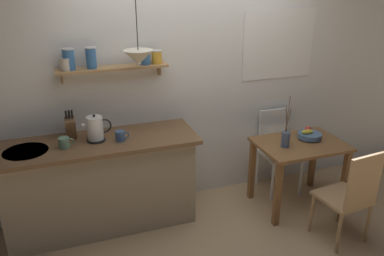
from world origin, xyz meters
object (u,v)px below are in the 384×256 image
at_px(fruit_bowl, 309,135).
at_px(electric_kettle, 96,129).
at_px(pendant_lamp, 138,57).
at_px(dining_chair_near, 351,194).
at_px(coffee_mug_by_sink, 64,143).
at_px(coffee_mug_spare, 120,136).
at_px(dining_chair_far, 277,146).
at_px(twig_vase, 286,138).
at_px(dining_table, 299,154).
at_px(knife_block, 71,127).

height_order(fruit_bowl, electric_kettle, electric_kettle).
bearing_deg(fruit_bowl, pendant_lamp, 173.73).
height_order(dining_chair_near, electric_kettle, electric_kettle).
distance_m(dining_chair_near, coffee_mug_by_sink, 2.58).
height_order(dining_chair_near, coffee_mug_spare, coffee_mug_spare).
xyz_separation_m(dining_chair_near, pendant_lamp, (-1.66, 0.97, 1.15)).
bearing_deg(fruit_bowl, dining_chair_far, 115.81).
distance_m(fruit_bowl, electric_kettle, 2.18).
xyz_separation_m(twig_vase, electric_kettle, (-1.81, 0.31, 0.22)).
distance_m(dining_chair_far, fruit_bowl, 0.45).
bearing_deg(dining_chair_far, dining_table, -87.80).
relative_size(dining_chair_far, coffee_mug_by_sink, 6.78).
xyz_separation_m(dining_table, coffee_mug_by_sink, (-2.29, 0.22, 0.38)).
bearing_deg(coffee_mug_by_sink, fruit_bowl, -3.56).
relative_size(fruit_bowl, twig_vase, 0.47).
height_order(twig_vase, electric_kettle, twig_vase).
xyz_separation_m(twig_vase, coffee_mug_spare, (-1.60, 0.24, 0.16)).
xyz_separation_m(coffee_mug_by_sink, pendant_lamp, (0.70, 0.04, 0.69)).
height_order(dining_chair_far, twig_vase, twig_vase).
relative_size(coffee_mug_by_sink, coffee_mug_spare, 1.05).
height_order(dining_chair_far, coffee_mug_by_sink, coffee_mug_by_sink).
distance_m(fruit_bowl, coffee_mug_spare, 1.96).
bearing_deg(dining_chair_far, twig_vase, -113.87).
distance_m(fruit_bowl, pendant_lamp, 1.96).
bearing_deg(knife_block, coffee_mug_spare, -26.70).
distance_m(twig_vase, coffee_mug_spare, 1.62).
xyz_separation_m(dining_chair_near, twig_vase, (-0.28, 0.68, 0.30)).
bearing_deg(twig_vase, knife_block, 167.46).
relative_size(knife_block, pendant_lamp, 0.44).
distance_m(dining_chair_near, electric_kettle, 2.37).
xyz_separation_m(electric_kettle, coffee_mug_spare, (0.21, -0.08, -0.07)).
relative_size(dining_chair_far, electric_kettle, 3.54).
distance_m(electric_kettle, pendant_lamp, 0.76).
bearing_deg(fruit_bowl, electric_kettle, 174.23).
bearing_deg(twig_vase, fruit_bowl, 15.31).
height_order(electric_kettle, coffee_mug_by_sink, electric_kettle).
bearing_deg(dining_chair_near, pendant_lamp, 149.74).
distance_m(electric_kettle, coffee_mug_spare, 0.23).
xyz_separation_m(knife_block, coffee_mug_spare, (0.42, -0.21, -0.06)).
distance_m(dining_chair_near, pendant_lamp, 2.25).
bearing_deg(electric_kettle, dining_chair_far, 3.25).
height_order(dining_table, twig_vase, twig_vase).
relative_size(dining_table, fruit_bowl, 3.58).
height_order(fruit_bowl, coffee_mug_spare, coffee_mug_spare).
xyz_separation_m(dining_table, fruit_bowl, (0.14, 0.07, 0.18)).
xyz_separation_m(dining_table, twig_vase, (-0.20, -0.03, 0.22)).
xyz_separation_m(dining_chair_far, coffee_mug_by_sink, (-2.27, -0.18, 0.46)).
xyz_separation_m(dining_chair_near, coffee_mug_by_sink, (-2.36, 0.93, 0.46)).
xyz_separation_m(electric_kettle, knife_block, (-0.21, 0.14, -0.01)).
bearing_deg(twig_vase, coffee_mug_spare, 171.54).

